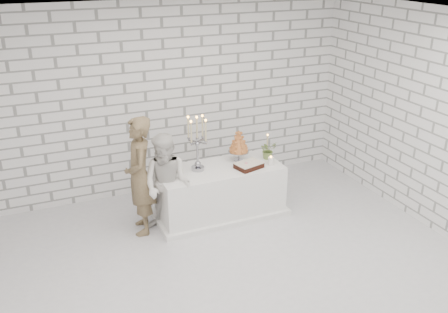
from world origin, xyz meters
TOP-DOWN VIEW (x-y plane):
  - ground at (0.00, 0.00)m, footprint 6.00×5.00m
  - ceiling at (0.00, 0.00)m, footprint 6.00×5.00m
  - wall_back at (0.00, 2.50)m, footprint 6.00×0.01m
  - wall_front at (0.00, -2.50)m, footprint 6.00×0.01m
  - wall_right at (3.00, 0.00)m, footprint 0.01×5.00m
  - cake_table at (0.41, 1.30)m, footprint 1.80×0.80m
  - groom at (-0.75, 1.30)m, footprint 0.48×0.66m
  - bride at (-0.43, 1.13)m, footprint 0.88×0.87m
  - candelabra at (0.10, 1.36)m, footprint 0.37×0.37m
  - croquembouche at (0.77, 1.44)m, footprint 0.33×0.33m
  - chocolate_cake at (0.80, 1.14)m, footprint 0.43×0.35m
  - pillar_candle at (1.14, 1.11)m, footprint 0.10×0.10m
  - extra_taper at (1.26, 1.46)m, footprint 0.07×0.07m
  - flowers at (1.21, 1.34)m, footprint 0.27×0.24m

SIDE VIEW (x-z plane):
  - ground at x=0.00m, z-range -0.01..0.01m
  - cake_table at x=0.41m, z-range 0.00..0.75m
  - bride at x=-0.43m, z-range 0.00..1.43m
  - chocolate_cake at x=0.80m, z-range 0.75..0.83m
  - pillar_candle at x=1.14m, z-range 0.75..0.87m
  - groom at x=-0.75m, z-range 0.00..1.66m
  - flowers at x=1.21m, z-range 0.75..1.02m
  - extra_taper at x=1.26m, z-range 0.75..1.07m
  - croquembouche at x=0.77m, z-range 0.75..1.23m
  - candelabra at x=0.10m, z-range 0.75..1.55m
  - wall_back at x=0.00m, z-range 0.00..3.00m
  - wall_front at x=0.00m, z-range 0.00..3.00m
  - wall_right at x=3.00m, z-range 0.00..3.00m
  - ceiling at x=0.00m, z-range 3.00..3.00m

